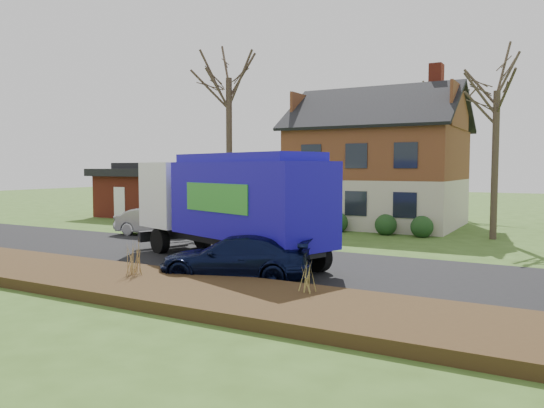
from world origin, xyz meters
The scene contains 13 objects.
ground centered at (0.00, 0.00, 0.00)m, with size 120.00×120.00×0.00m, color #35511B.
road centered at (0.00, 0.00, 0.01)m, with size 80.00×7.00×0.02m, color black.
mulch_verge centered at (0.00, -5.30, 0.15)m, with size 80.00×3.50×0.30m, color #322010.
main_house centered at (1.49, 13.91, 4.03)m, with size 12.95×8.95×9.26m.
ranch_house centered at (-12.00, 13.00, 1.81)m, with size 9.80×8.20×3.70m.
garbage_truck centered at (1.16, -0.42, 2.24)m, with size 9.34×5.33×3.88m.
silver_sedan centered at (-6.12, 3.89, 0.69)m, with size 1.46×4.19×1.38m, color #95969B.
navy_wagon centered at (3.03, -2.98, 0.67)m, with size 1.89×4.65×1.35m, color black.
tree_front_west centered at (-5.62, 9.69, 9.80)m, with size 4.00×4.00×11.90m.
tree_front_east centered at (8.72, 10.62, 8.08)m, with size 3.58×3.58×9.94m.
tree_back centered at (4.07, 23.46, 8.96)m, with size 3.39×3.39×10.75m.
grass_clump_mid centered at (0.86, -4.94, 0.84)m, with size 0.39×0.32×1.09m.
grass_clump_east centered at (6.14, -4.49, 0.68)m, with size 0.31×0.25×0.77m.
Camera 1 is at (11.69, -16.25, 3.41)m, focal length 35.00 mm.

